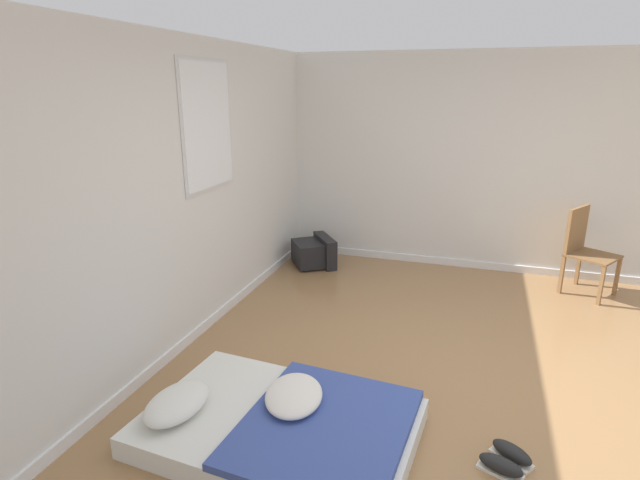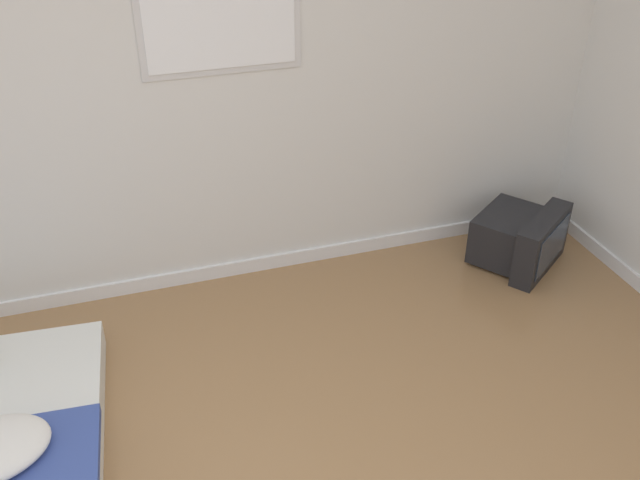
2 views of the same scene
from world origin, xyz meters
name	(u,v)px [view 2 (image 2 of 2)]	position (x,y,z in m)	size (l,w,h in m)	color
wall_back	(115,80)	(0.01, 2.46, 1.29)	(8.05, 0.08, 2.60)	silver
crt_tv	(520,238)	(2.28, 2.01, 0.18)	(0.69, 0.67, 0.37)	black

